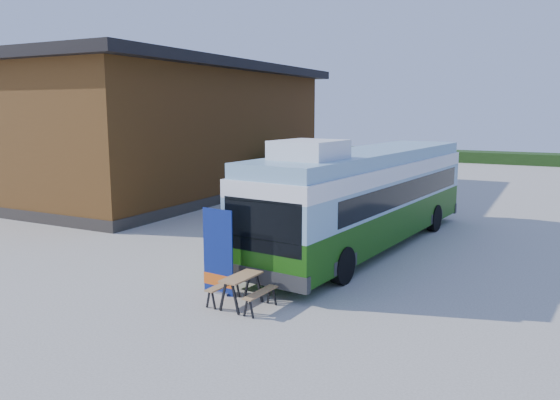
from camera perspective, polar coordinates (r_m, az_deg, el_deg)
The scene contains 10 objects.
ground at distance 19.00m, azimuth -2.77°, elevation -5.53°, with size 100.00×100.00×0.00m, color #BCB7AD.
barn at distance 32.55m, azimuth -10.11°, elevation 7.00°, with size 9.60×21.20×7.50m.
hedge at distance 54.07m, azimuth 25.93°, elevation 3.84°, with size 40.00×3.00×1.00m, color #264419.
bus at distance 19.66m, azimuth 9.02°, elevation 0.61°, with size 4.18×13.33×4.03m.
awning at distance 20.07m, azimuth 3.02°, elevation 3.82°, with size 3.09×4.50×0.52m.
banner at distance 14.75m, azimuth -6.49°, elevation -6.19°, with size 1.01×0.25×2.32m.
picnic_table at distance 13.85m, azimuth -4.05°, elevation -8.72°, with size 1.48×1.34×0.80m.
person_a at distance 24.17m, azimuth 2.68°, elevation 0.14°, with size 0.73×0.48×1.99m, color #999999.
person_b at distance 26.43m, azimuth -1.16°, elevation 0.83°, with size 0.92×0.71×1.89m, color #999999.
slurry_tanker at distance 32.98m, azimuth 0.20°, elevation 3.23°, with size 3.06×6.04×2.31m.
Camera 1 is at (9.20, -15.88, 4.92)m, focal length 35.00 mm.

